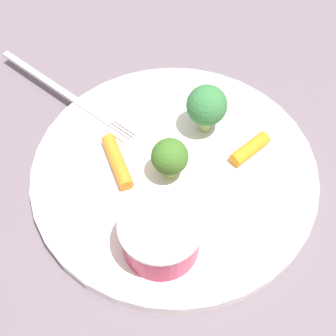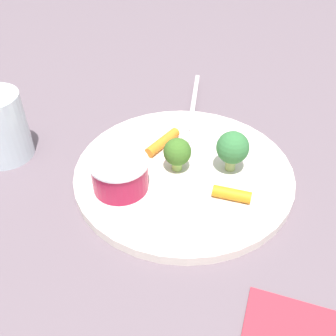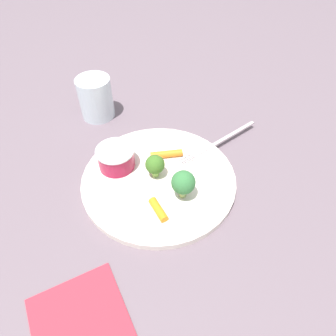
% 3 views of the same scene
% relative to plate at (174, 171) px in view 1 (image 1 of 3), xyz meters
% --- Properties ---
extents(ground_plane, '(2.40, 2.40, 0.00)m').
position_rel_plate_xyz_m(ground_plane, '(0.00, 0.00, -0.01)').
color(ground_plane, '#64555E').
extents(plate, '(0.26, 0.26, 0.01)m').
position_rel_plate_xyz_m(plate, '(0.00, 0.00, 0.00)').
color(plate, silver).
rests_on(plate, ground_plane).
extents(sauce_cup, '(0.07, 0.07, 0.04)m').
position_rel_plate_xyz_m(sauce_cup, '(0.07, 0.03, 0.03)').
color(sauce_cup, maroon).
rests_on(sauce_cup, plate).
extents(broccoli_floret_0, '(0.03, 0.03, 0.04)m').
position_rel_plate_xyz_m(broccoli_floret_0, '(0.01, 0.00, 0.03)').
color(broccoli_floret_0, '#93C056').
rests_on(broccoli_floret_0, plate).
extents(broccoli_floret_1, '(0.04, 0.04, 0.05)m').
position_rel_plate_xyz_m(broccoli_floret_1, '(-0.06, 0.00, 0.04)').
color(broccoli_floret_1, '#90A860').
rests_on(broccoli_floret_1, plate).
extents(carrot_stick_0, '(0.04, 0.02, 0.01)m').
position_rel_plate_xyz_m(carrot_stick_0, '(-0.05, 0.05, 0.01)').
color(carrot_stick_0, orange).
rests_on(carrot_stick_0, plate).
extents(carrot_stick_1, '(0.04, 0.05, 0.01)m').
position_rel_plate_xyz_m(carrot_stick_1, '(0.03, -0.05, 0.01)').
color(carrot_stick_1, orange).
rests_on(carrot_stick_1, plate).
extents(fork, '(0.03, 0.19, 0.00)m').
position_rel_plate_xyz_m(fork, '(-0.02, -0.14, 0.01)').
color(fork, beige).
rests_on(fork, plate).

